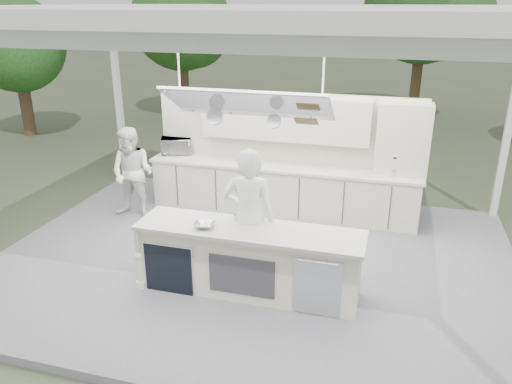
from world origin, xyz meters
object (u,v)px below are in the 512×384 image
(demo_island, at_px, (248,260))
(back_counter, at_px, (282,189))
(sous_chef, at_px, (133,173))
(head_chef, at_px, (249,218))

(demo_island, height_order, back_counter, same)
(demo_island, distance_m, sous_chef, 3.39)
(head_chef, relative_size, sous_chef, 1.18)
(back_counter, height_order, sous_chef, sous_chef)
(demo_island, distance_m, back_counter, 2.82)
(demo_island, xyz_separation_m, sous_chef, (-2.78, 1.91, 0.37))
(back_counter, height_order, head_chef, head_chef)
(head_chef, bearing_deg, demo_island, 94.67)
(back_counter, bearing_deg, demo_island, -86.37)
(head_chef, bearing_deg, sous_chef, -39.06)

